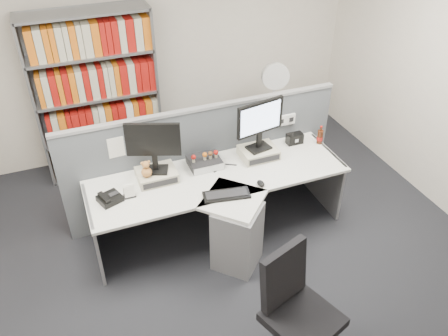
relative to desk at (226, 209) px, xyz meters
name	(u,v)px	position (x,y,z in m)	size (l,w,h in m)	color
ground	(249,283)	(0.00, -0.60, -0.46)	(5.50, 5.50, 0.00)	#25272C
room_shell	(256,119)	(0.00, -0.60, 1.33)	(5.04, 5.54, 2.72)	silver
partition	(204,159)	(0.00, 0.65, 0.19)	(3.00, 0.08, 1.27)	#585C63
desk	(226,209)	(0.00, 0.00, 0.00)	(2.60, 1.20, 0.72)	silver
monitor_riser_left	(157,175)	(-0.58, 0.38, 0.31)	(0.38, 0.31, 0.10)	#BEB79D
monitor_riser_right	(259,153)	(0.52, 0.38, 0.31)	(0.38, 0.31, 0.10)	#BEB79D
monitor_left	(153,143)	(-0.58, 0.38, 0.68)	(0.50, 0.23, 0.53)	black
monitor_right	(260,121)	(0.52, 0.38, 0.69)	(0.53, 0.21, 0.54)	black
desktop_pc	(205,162)	(-0.07, 0.43, 0.31)	(0.32, 0.29, 0.08)	black
figurines	(206,155)	(-0.05, 0.41, 0.40)	(0.29, 0.05, 0.09)	#BEB79D
keyboard	(226,195)	(-0.04, -0.11, 0.28)	(0.46, 0.24, 0.03)	black
mouse	(261,183)	(0.33, -0.08, 0.28)	(0.07, 0.10, 0.04)	black
desk_phone	(109,198)	(-1.08, 0.21, 0.30)	(0.25, 0.24, 0.09)	black
desk_calendar	(129,192)	(-0.89, 0.21, 0.32)	(0.11, 0.08, 0.13)	black
plush_toy	(146,170)	(-0.69, 0.33, 0.44)	(0.10, 0.10, 0.18)	#C18040
speaker	(295,138)	(1.00, 0.48, 0.32)	(0.18, 0.10, 0.12)	black
cola_bottle	(320,137)	(1.26, 0.38, 0.34)	(0.07, 0.07, 0.21)	#3F190A
shelving_unit	(97,98)	(-0.90, 1.85, 0.52)	(1.41, 0.40, 2.00)	gray
filing_cabinet	(272,129)	(1.20, 1.40, -0.11)	(0.45, 0.61, 0.70)	gray
desk_fan	(275,79)	(1.20, 1.40, 0.60)	(0.34, 0.20, 0.57)	white
office_chair	(295,308)	(0.02, -1.37, 0.10)	(0.69, 0.67, 1.04)	silver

